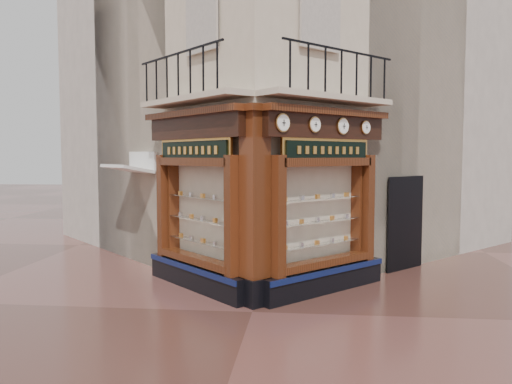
# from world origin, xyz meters

# --- Properties ---
(ground) EXTENTS (80.00, 80.00, 0.00)m
(ground) POSITION_xyz_m (0.00, 0.00, 0.00)
(ground) COLOR #4E2C24
(ground) RESTS_ON ground
(main_building) EXTENTS (11.31, 11.31, 12.00)m
(main_building) POSITION_xyz_m (0.00, 6.16, 6.00)
(main_building) COLOR beige
(main_building) RESTS_ON ground
(neighbour_left) EXTENTS (11.31, 11.31, 11.00)m
(neighbour_left) POSITION_xyz_m (-2.47, 8.63, 5.50)
(neighbour_left) COLOR beige
(neighbour_left) RESTS_ON ground
(neighbour_right) EXTENTS (11.31, 11.31, 11.00)m
(neighbour_right) POSITION_xyz_m (2.47, 8.63, 5.50)
(neighbour_right) COLOR beige
(neighbour_right) RESTS_ON ground
(shopfront_left) EXTENTS (2.86, 2.86, 3.98)m
(shopfront_left) POSITION_xyz_m (-1.41, 1.57, 1.98)
(shopfront_left) COLOR black
(shopfront_left) RESTS_ON ground
(shopfront_right) EXTENTS (2.86, 2.86, 3.98)m
(shopfront_right) POSITION_xyz_m (1.41, 1.57, 1.98)
(shopfront_right) COLOR black
(shopfront_right) RESTS_ON ground
(corner_pilaster) EXTENTS (0.85, 0.85, 3.98)m
(corner_pilaster) POSITION_xyz_m (0.00, 0.50, 1.95)
(corner_pilaster) COLOR black
(corner_pilaster) RESTS_ON ground
(balcony) EXTENTS (5.94, 2.97, 1.03)m
(balcony) POSITION_xyz_m (0.00, 1.49, 4.22)
(balcony) COLOR beige
(balcony) RESTS_ON ground
(clock_a) EXTENTS (0.29, 0.29, 0.36)m
(clock_a) POSITION_xyz_m (0.55, 0.45, 3.62)
(clock_a) COLOR #B0773A
(clock_a) RESTS_ON ground
(clock_b) EXTENTS (0.27, 0.27, 0.33)m
(clock_b) POSITION_xyz_m (1.18, 1.07, 3.62)
(clock_b) COLOR #B0773A
(clock_b) RESTS_ON ground
(clock_c) EXTENTS (0.29, 0.29, 0.36)m
(clock_c) POSITION_xyz_m (1.79, 1.69, 3.62)
(clock_c) COLOR #B0773A
(clock_c) RESTS_ON ground
(clock_d) EXTENTS (0.25, 0.25, 0.31)m
(clock_d) POSITION_xyz_m (2.34, 2.24, 3.62)
(clock_d) COLOR #B0773A
(clock_d) RESTS_ON ground
(awning) EXTENTS (1.67, 1.67, 0.24)m
(awning) POSITION_xyz_m (-3.70, 3.49, 0.00)
(awning) COLOR white
(awning) RESTS_ON ground
(signboard_left) EXTENTS (2.01, 2.01, 0.54)m
(signboard_left) POSITION_xyz_m (-1.46, 1.51, 3.10)
(signboard_left) COLOR #F1A547
(signboard_left) RESTS_ON ground
(signboard_right) EXTENTS (1.90, 1.90, 0.51)m
(signboard_right) POSITION_xyz_m (1.46, 1.51, 3.10)
(signboard_right) COLOR #F1A547
(signboard_right) RESTS_ON ground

